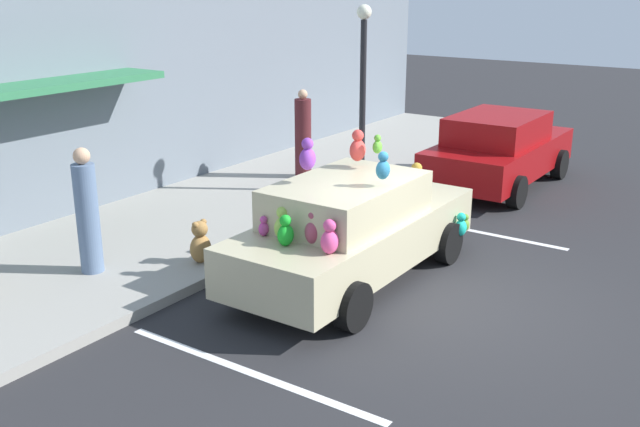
{
  "coord_description": "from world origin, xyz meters",
  "views": [
    {
      "loc": [
        -8.44,
        -3.75,
        4.19
      ],
      "look_at": [
        0.01,
        2.03,
        0.9
      ],
      "focal_mm": 41.16,
      "sensor_mm": 36.0,
      "label": 1
    }
  ],
  "objects_px": {
    "street_lamp_post": "(363,79)",
    "plush_covered_car": "(352,228)",
    "teddy_bear_on_sidewalk": "(200,243)",
    "pedestrian_walking_past": "(303,137)",
    "pedestrian_by_lamp": "(87,214)",
    "parked_sedan_behind": "(499,150)"
  },
  "relations": [
    {
      "from": "street_lamp_post",
      "to": "pedestrian_by_lamp",
      "type": "xyz_separation_m",
      "value": [
        -5.77,
        1.03,
        -1.36
      ]
    },
    {
      "from": "street_lamp_post",
      "to": "teddy_bear_on_sidewalk",
      "type": "bearing_deg",
      "value": -179.68
    },
    {
      "from": "plush_covered_car",
      "to": "street_lamp_post",
      "type": "relative_size",
      "value": 1.24
    },
    {
      "from": "street_lamp_post",
      "to": "plush_covered_car",
      "type": "bearing_deg",
      "value": -150.48
    },
    {
      "from": "pedestrian_walking_past",
      "to": "pedestrian_by_lamp",
      "type": "height_order",
      "value": "pedestrian_walking_past"
    },
    {
      "from": "parked_sedan_behind",
      "to": "pedestrian_by_lamp",
      "type": "relative_size",
      "value": 2.33
    },
    {
      "from": "pedestrian_by_lamp",
      "to": "teddy_bear_on_sidewalk",
      "type": "bearing_deg",
      "value": -42.76
    },
    {
      "from": "street_lamp_post",
      "to": "parked_sedan_behind",
      "type": "bearing_deg",
      "value": -38.25
    },
    {
      "from": "pedestrian_walking_past",
      "to": "teddy_bear_on_sidewalk",
      "type": "bearing_deg",
      "value": -161.53
    },
    {
      "from": "pedestrian_walking_past",
      "to": "plush_covered_car",
      "type": "bearing_deg",
      "value": -136.86
    },
    {
      "from": "teddy_bear_on_sidewalk",
      "to": "pedestrian_walking_past",
      "type": "distance_m",
      "value": 5.2
    },
    {
      "from": "plush_covered_car",
      "to": "pedestrian_by_lamp",
      "type": "relative_size",
      "value": 2.43
    },
    {
      "from": "parked_sedan_behind",
      "to": "pedestrian_by_lamp",
      "type": "height_order",
      "value": "pedestrian_by_lamp"
    },
    {
      "from": "parked_sedan_behind",
      "to": "pedestrian_by_lamp",
      "type": "distance_m",
      "value": 8.67
    },
    {
      "from": "teddy_bear_on_sidewalk",
      "to": "pedestrian_walking_past",
      "type": "relative_size",
      "value": 0.35
    },
    {
      "from": "plush_covered_car",
      "to": "pedestrian_walking_past",
      "type": "relative_size",
      "value": 2.39
    },
    {
      "from": "plush_covered_car",
      "to": "pedestrian_by_lamp",
      "type": "xyz_separation_m",
      "value": [
        -2.12,
        3.1,
        0.21
      ]
    },
    {
      "from": "teddy_bear_on_sidewalk",
      "to": "plush_covered_car",
      "type": "bearing_deg",
      "value": -64.53
    },
    {
      "from": "parked_sedan_behind",
      "to": "street_lamp_post",
      "type": "bearing_deg",
      "value": 141.75
    },
    {
      "from": "street_lamp_post",
      "to": "pedestrian_walking_past",
      "type": "relative_size",
      "value": 1.93
    },
    {
      "from": "plush_covered_car",
      "to": "pedestrian_by_lamp",
      "type": "height_order",
      "value": "plush_covered_car"
    },
    {
      "from": "plush_covered_car",
      "to": "parked_sedan_behind",
      "type": "xyz_separation_m",
      "value": [
        6.05,
        0.18,
        -0.01
      ]
    }
  ]
}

